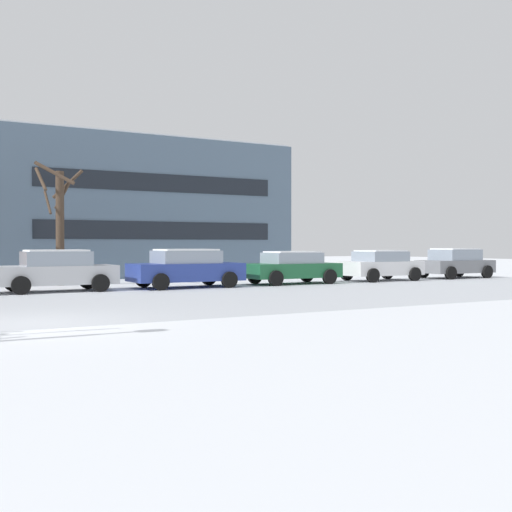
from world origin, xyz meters
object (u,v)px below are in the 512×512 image
at_px(parked_car_green, 292,267).
at_px(parked_car_gray, 455,263).
at_px(parked_car_white, 380,265).
at_px(parked_car_blue, 186,268).
at_px(parked_car_silver, 56,270).

bearing_deg(parked_car_green, parked_car_gray, 0.16).
distance_m(parked_car_white, parked_car_gray, 4.92).
distance_m(parked_car_blue, parked_car_white, 9.84).
bearing_deg(parked_car_blue, parked_car_silver, 176.31).
relative_size(parked_car_silver, parked_car_white, 1.09).
height_order(parked_car_blue, parked_car_green, parked_car_blue).
bearing_deg(parked_car_green, parked_car_silver, 177.87).
bearing_deg(parked_car_gray, parked_car_blue, 179.91).
xyz_separation_m(parked_car_green, parked_car_gray, (9.84, 0.03, 0.04)).
xyz_separation_m(parked_car_green, parked_car_white, (4.92, -0.01, 0.01)).
bearing_deg(parked_car_blue, parked_car_green, -0.57).
height_order(parked_car_green, parked_car_white, parked_car_white).
bearing_deg(parked_car_silver, parked_car_green, -2.13).
relative_size(parked_car_green, parked_car_gray, 1.06).
xyz_separation_m(parked_car_silver, parked_car_white, (14.77, -0.37, -0.03)).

